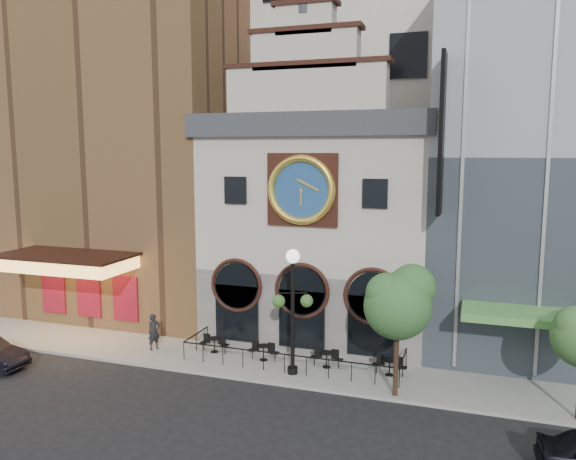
# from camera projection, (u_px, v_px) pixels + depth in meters

# --- Properties ---
(ground) EXTENTS (120.00, 120.00, 0.00)m
(ground) POSITION_uv_depth(u_px,v_px,m) (276.00, 386.00, 25.14)
(ground) COLOR black
(ground) RESTS_ON ground
(sidewalk) EXTENTS (44.00, 5.00, 0.15)m
(sidewalk) POSITION_uv_depth(u_px,v_px,m) (293.00, 364.00, 27.47)
(sidewalk) COLOR gray
(sidewalk) RESTS_ON ground
(clock_building) EXTENTS (12.60, 8.78, 18.65)m
(clock_building) POSITION_uv_depth(u_px,v_px,m) (323.00, 218.00, 31.55)
(clock_building) COLOR #605E5B
(clock_building) RESTS_ON ground
(theater_building) EXTENTS (14.00, 15.60, 25.00)m
(theater_building) POSITION_uv_depth(u_px,v_px,m) (141.00, 118.00, 36.83)
(theater_building) COLOR brown
(theater_building) RESTS_ON ground
(office_tower) EXTENTS (20.00, 16.00, 40.00)m
(office_tower) POSITION_uv_depth(u_px,v_px,m) (367.00, 20.00, 41.13)
(office_tower) COLOR silver
(office_tower) RESTS_ON ground
(cafe_railing) EXTENTS (10.60, 2.60, 0.90)m
(cafe_railing) POSITION_uv_depth(u_px,v_px,m) (293.00, 354.00, 27.40)
(cafe_railing) COLOR black
(cafe_railing) RESTS_ON sidewalk
(bistro_0) EXTENTS (1.58, 0.68, 0.90)m
(bistro_0) POSITION_uv_depth(u_px,v_px,m) (214.00, 343.00, 28.88)
(bistro_0) COLOR black
(bistro_0) RESTS_ON sidewalk
(bistro_1) EXTENTS (1.58, 0.68, 0.90)m
(bistro_1) POSITION_uv_depth(u_px,v_px,m) (263.00, 351.00, 27.77)
(bistro_1) COLOR black
(bistro_1) RESTS_ON sidewalk
(bistro_2) EXTENTS (1.58, 0.68, 0.90)m
(bistro_2) POSITION_uv_depth(u_px,v_px,m) (327.00, 358.00, 26.84)
(bistro_2) COLOR black
(bistro_2) RESTS_ON sidewalk
(bistro_3) EXTENTS (1.58, 0.68, 0.90)m
(bistro_3) POSITION_uv_depth(u_px,v_px,m) (390.00, 366.00, 25.90)
(bistro_3) COLOR black
(bistro_3) RESTS_ON sidewalk
(pedestrian) EXTENTS (0.72, 0.82, 1.89)m
(pedestrian) POSITION_uv_depth(u_px,v_px,m) (154.00, 332.00, 29.24)
(pedestrian) COLOR black
(pedestrian) RESTS_ON sidewalk
(lamppost) EXTENTS (1.80, 1.06, 5.88)m
(lamppost) POSITION_uv_depth(u_px,v_px,m) (293.00, 298.00, 25.67)
(lamppost) COLOR black
(lamppost) RESTS_ON sidewalk
(tree_left) EXTENTS (2.93, 2.82, 5.65)m
(tree_left) POSITION_uv_depth(u_px,v_px,m) (399.00, 300.00, 23.28)
(tree_left) COLOR #382619
(tree_left) RESTS_ON sidewalk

